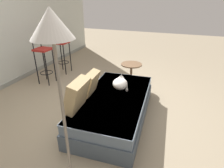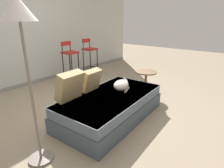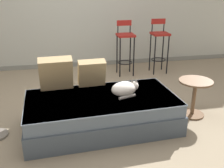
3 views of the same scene
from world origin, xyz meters
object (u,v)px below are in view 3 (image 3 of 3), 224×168
at_px(throw_pillow_corner, 56,73).
at_px(throw_pillow_middle, 92,73).
at_px(cat, 125,89).
at_px(bar_stool_near_window, 125,43).
at_px(side_table, 194,93).
at_px(couch, 102,112).
at_px(bar_stool_by_doorway, 159,41).

xyz_separation_m(throw_pillow_corner, throw_pillow_middle, (0.46, 0.02, -0.03)).
xyz_separation_m(throw_pillow_middle, cat, (0.36, -0.37, -0.10)).
relative_size(throw_pillow_corner, cat, 1.15).
relative_size(throw_pillow_middle, bar_stool_near_window, 0.36).
bearing_deg(throw_pillow_middle, bar_stool_near_window, 61.44).
xyz_separation_m(throw_pillow_middle, side_table, (1.33, -0.31, -0.26)).
relative_size(couch, throw_pillow_middle, 5.03).
height_order(throw_pillow_corner, bar_stool_near_window, bar_stool_near_window).
xyz_separation_m(bar_stool_near_window, bar_stool_by_doorway, (0.68, 0.00, 0.01)).
bearing_deg(side_table, throw_pillow_corner, 170.98).
relative_size(couch, bar_stool_near_window, 1.82).
bearing_deg(throw_pillow_middle, cat, -46.00).
height_order(cat, side_table, cat).
xyz_separation_m(couch, cat, (0.29, 0.00, 0.29)).
distance_m(cat, bar_stool_by_doorway, 2.23).
distance_m(couch, bar_stool_near_window, 2.10).
relative_size(throw_pillow_corner, throw_pillow_middle, 1.18).
bearing_deg(bar_stool_near_window, throw_pillow_middle, -118.56).
height_order(cat, bar_stool_near_window, bar_stool_near_window).
bearing_deg(side_table, throw_pillow_middle, 166.97).
height_order(cat, bar_stool_by_doorway, bar_stool_by_doorway).
height_order(throw_pillow_corner, cat, throw_pillow_corner).
distance_m(bar_stool_by_doorway, side_table, 1.88).
height_order(throw_pillow_middle, bar_stool_near_window, bar_stool_near_window).
relative_size(cat, side_table, 0.75).
height_order(throw_pillow_corner, throw_pillow_middle, throw_pillow_corner).
height_order(throw_pillow_corner, side_table, throw_pillow_corner).
distance_m(throw_pillow_corner, throw_pillow_middle, 0.46).
height_order(bar_stool_by_doorway, side_table, bar_stool_by_doorway).
distance_m(throw_pillow_middle, bar_stool_by_doorway, 2.16).
bearing_deg(throw_pillow_middle, bar_stool_by_doorway, 45.34).
xyz_separation_m(throw_pillow_corner, side_table, (1.78, -0.28, -0.30)).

